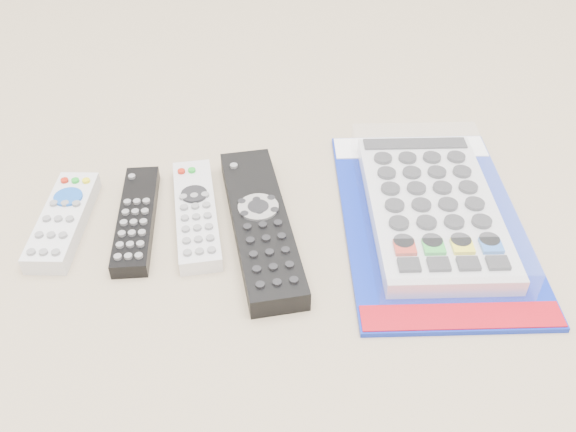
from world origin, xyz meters
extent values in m
plane|color=tan|center=(0.00, 0.00, 0.00)|extent=(5.00, 5.00, 0.00)
cube|color=silver|center=(-0.20, 0.07, 0.01)|extent=(0.07, 0.16, 0.02)
cylinder|color=#174FB0|center=(-0.20, 0.10, 0.02)|extent=(0.04, 0.04, 0.00)
cube|color=black|center=(-0.12, 0.06, 0.01)|extent=(0.06, 0.17, 0.02)
cube|color=silver|center=(-0.06, 0.06, 0.01)|extent=(0.05, 0.18, 0.02)
cylinder|color=black|center=(-0.06, 0.08, 0.02)|extent=(0.03, 0.03, 0.00)
cube|color=black|center=(0.01, 0.02, 0.01)|extent=(0.06, 0.25, 0.02)
cylinder|color=silver|center=(0.01, 0.04, 0.03)|extent=(0.05, 0.05, 0.00)
cube|color=#0E249E|center=(0.20, 0.01, 0.00)|extent=(0.24, 0.35, 0.01)
cube|color=white|center=(0.22, 0.14, 0.01)|extent=(0.20, 0.07, 0.00)
cube|color=#A00B17|center=(0.18, -0.14, 0.01)|extent=(0.19, 0.06, 0.00)
cube|color=silver|center=(0.20, 0.01, 0.02)|extent=(0.18, 0.27, 0.02)
cube|color=white|center=(0.20, 0.01, 0.02)|extent=(0.19, 0.29, 0.04)
camera|label=1|loc=(-0.06, -0.50, 0.47)|focal=40.00mm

